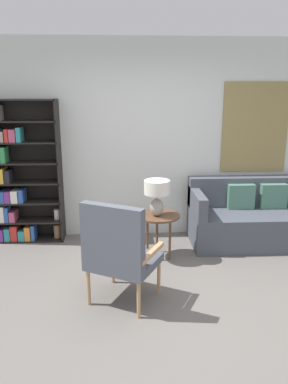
% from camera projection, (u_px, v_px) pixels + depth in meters
% --- Properties ---
extents(ground_plane, '(14.00, 14.00, 0.00)m').
position_uv_depth(ground_plane, '(149.00, 310.00, 3.55)').
color(ground_plane, '#66605B').
extents(wall_back, '(6.40, 0.08, 2.70)m').
position_uv_depth(wall_back, '(142.00, 140.00, 5.16)').
color(wall_back, silver).
rests_on(wall_back, ground_plane).
extents(bookshelf, '(0.93, 0.30, 1.92)m').
position_uv_depth(bookshelf, '(18.00, 178.00, 5.02)').
color(bookshelf, black).
rests_on(bookshelf, ground_plane).
extents(armchair, '(0.80, 0.78, 1.04)m').
position_uv_depth(armchair, '(118.00, 249.00, 3.49)').
color(armchair, tan).
rests_on(armchair, ground_plane).
extents(couch, '(1.83, 0.81, 0.86)m').
position_uv_depth(couch, '(258.00, 219.00, 5.09)').
color(couch, '#474C56').
rests_on(couch, ground_plane).
extents(side_table, '(0.53, 0.53, 0.56)m').
position_uv_depth(side_table, '(158.00, 219.00, 4.56)').
color(side_table, brown).
rests_on(side_table, ground_plane).
extents(table_lamp, '(0.31, 0.31, 0.44)m').
position_uv_depth(table_lamp, '(157.00, 193.00, 4.43)').
color(table_lamp, '#A59E93').
rests_on(table_lamp, side_table).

